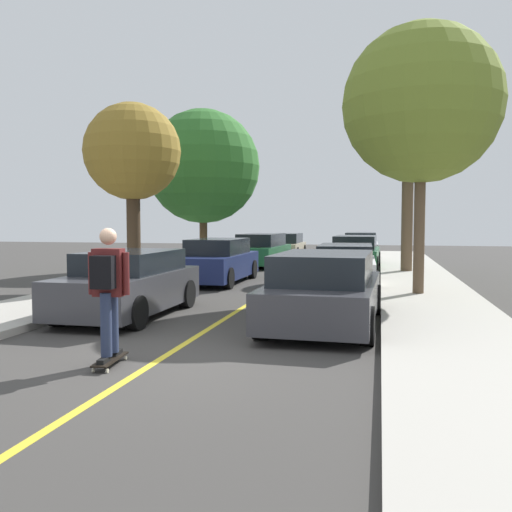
{
  "coord_description": "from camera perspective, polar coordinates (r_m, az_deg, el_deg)",
  "views": [
    {
      "loc": [
        3.07,
        -7.23,
        1.99
      ],
      "look_at": [
        -0.14,
        6.94,
        1.07
      ],
      "focal_mm": 38.45,
      "sensor_mm": 36.0,
      "label": 1
    }
  ],
  "objects": [
    {
      "name": "parked_car_right_far",
      "position": [
        23.59,
        10.3,
        0.38
      ],
      "size": [
        2.07,
        4.67,
        1.39
      ],
      "color": "#1E5B33",
      "rests_on": "ground"
    },
    {
      "name": "parked_car_right_near",
      "position": [
        16.87,
        9.31,
        -0.98
      ],
      "size": [
        1.94,
        4.26,
        1.3
      ],
      "color": "white",
      "rests_on": "ground"
    },
    {
      "name": "skateboard",
      "position": [
        7.93,
        -14.93,
        -10.38
      ],
      "size": [
        0.3,
        0.86,
        0.1
      ],
      "color": "black",
      "rests_on": "ground"
    },
    {
      "name": "street_tree_left_near",
      "position": [
        22.85,
        -5.53,
        9.23
      ],
      "size": [
        4.65,
        4.65,
        6.42
      ],
      "color": "#4C3823",
      "rests_on": "sidewalk_left"
    },
    {
      "name": "parked_car_left_near",
      "position": [
        17.85,
        -3.99,
        -0.55
      ],
      "size": [
        1.82,
        4.54,
        1.43
      ],
      "color": "navy",
      "rests_on": "ground"
    },
    {
      "name": "street_tree_right_near",
      "position": [
        21.48,
        15.58,
        11.21
      ],
      "size": [
        2.85,
        2.85,
        6.25
      ],
      "color": "brown",
      "rests_on": "sidewalk_right"
    },
    {
      "name": "street_tree_left_nearest",
      "position": [
        16.75,
        -12.72,
        10.39
      ],
      "size": [
        2.84,
        2.84,
        5.32
      ],
      "color": "#3D2D1E",
      "rests_on": "sidewalk_left"
    },
    {
      "name": "ground",
      "position": [
        8.1,
        -10.12,
        -10.65
      ],
      "size": [
        80.0,
        80.0,
        0.0
      ],
      "primitive_type": "plane",
      "color": "#3D3A38"
    },
    {
      "name": "parked_car_right_farthest",
      "position": [
        30.26,
        10.85,
        1.06
      ],
      "size": [
        1.93,
        4.67,
        1.39
      ],
      "color": "#B7B7BC",
      "rests_on": "ground"
    },
    {
      "name": "parked_car_left_nearest",
      "position": [
        11.84,
        -13.05,
        -2.85
      ],
      "size": [
        1.83,
        4.09,
        1.36
      ],
      "color": "#38383D",
      "rests_on": "ground"
    },
    {
      "name": "center_line",
      "position": [
        11.81,
        -2.51,
        -6.07
      ],
      "size": [
        0.12,
        39.2,
        0.01
      ],
      "primitive_type": "cube",
      "color": "gold",
      "rests_on": "ground"
    },
    {
      "name": "parked_car_left_farthest",
      "position": [
        30.59,
        3.1,
        1.1
      ],
      "size": [
        1.88,
        4.3,
        1.32
      ],
      "color": "#BCAD89",
      "rests_on": "ground"
    },
    {
      "name": "parked_car_right_nearest",
      "position": [
        10.5,
        7.16,
        -3.54
      ],
      "size": [
        2.1,
        4.51,
        1.4
      ],
      "color": "#38383D",
      "rests_on": "ground"
    },
    {
      "name": "sidewalk_right",
      "position": [
        7.59,
        22.35,
        -11.31
      ],
      "size": [
        2.44,
        56.0,
        0.14
      ],
      "primitive_type": "cube",
      "color": "#ADA89E",
      "rests_on": "ground"
    },
    {
      "name": "street_tree_right_nearest",
      "position": [
        14.97,
        16.85,
        14.87
      ],
      "size": [
        4.0,
        4.0,
        6.82
      ],
      "color": "brown",
      "rests_on": "sidewalk_right"
    },
    {
      "name": "parked_car_left_far",
      "position": [
        24.37,
        0.59,
        0.62
      ],
      "size": [
        2.0,
        4.72,
        1.45
      ],
      "color": "#1E5B33",
      "rests_on": "ground"
    },
    {
      "name": "skateboarder",
      "position": [
        7.72,
        -15.15,
        -2.93
      ],
      "size": [
        0.59,
        0.71,
        1.8
      ],
      "color": "black",
      "rests_on": "skateboard"
    }
  ]
}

